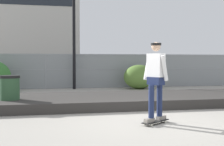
{
  "coord_description": "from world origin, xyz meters",
  "views": [
    {
      "loc": [
        -2.24,
        -6.29,
        1.45
      ],
      "look_at": [
        -0.23,
        3.91,
        1.02
      ],
      "focal_mm": 45.18,
      "sensor_mm": 36.0,
      "label": 1
    }
  ],
  "objects": [
    {
      "name": "street_lamp",
      "position": [
        -1.35,
        8.51,
        4.27
      ],
      "size": [
        0.44,
        0.44,
        6.87
      ],
      "color": "black",
      "rests_on": "ground_plane"
    },
    {
      "name": "parked_car_far",
      "position": [
        9.47,
        12.62,
        0.84
      ],
      "size": [
        4.43,
        2.01,
        1.66
      ],
      "color": "#474C54",
      "rests_on": "ground_plane"
    },
    {
      "name": "ground_plane",
      "position": [
        0.0,
        0.0,
        0.0
      ],
      "size": [
        120.0,
        120.0,
        0.0
      ],
      "primitive_type": "plane",
      "color": "#9E998E"
    },
    {
      "name": "library_building",
      "position": [
        -9.51,
        41.41,
        8.34
      ],
      "size": [
        20.95,
        15.66,
        16.67
      ],
      "color": "#B2AFA8",
      "rests_on": "ground_plane"
    },
    {
      "name": "parked_car_mid",
      "position": [
        3.22,
        12.14,
        0.84
      ],
      "size": [
        4.43,
        2.0,
        1.66
      ],
      "color": "black",
      "rests_on": "ground_plane"
    },
    {
      "name": "parked_car_near",
      "position": [
        -2.25,
        12.38,
        0.84
      ],
      "size": [
        4.49,
        2.13,
        1.66
      ],
      "color": "maroon",
      "rests_on": "ground_plane"
    },
    {
      "name": "trash_bin",
      "position": [
        -3.62,
        2.52,
        0.52
      ],
      "size": [
        0.59,
        0.59,
        1.03
      ],
      "color": "#2D5133",
      "rests_on": "ground_plane"
    },
    {
      "name": "shrub_center",
      "position": [
        2.02,
        7.97,
        0.63
      ],
      "size": [
        1.64,
        1.34,
        1.27
      ],
      "color": "#567A33",
      "rests_on": "ground_plane"
    },
    {
      "name": "gravel_berm",
      "position": [
        0.0,
        2.96,
        0.15
      ],
      "size": [
        12.03,
        2.97,
        0.3
      ],
      "primitive_type": "cube",
      "color": "#33302D",
      "rests_on": "ground_plane"
    },
    {
      "name": "chain_fence",
      "position": [
        0.0,
        8.97,
        0.93
      ],
      "size": [
        17.06,
        0.06,
        1.85
      ],
      "color": "gray",
      "rests_on": "ground_plane"
    },
    {
      "name": "skateboard",
      "position": [
        -0.0,
        -0.14,
        0.06
      ],
      "size": [
        0.78,
        0.6,
        0.07
      ],
      "color": "black",
      "rests_on": "ground_plane"
    },
    {
      "name": "skater",
      "position": [
        -0.0,
        -0.14,
        1.11
      ],
      "size": [
        0.66,
        0.61,
        1.82
      ],
      "color": "gray",
      "rests_on": "skateboard"
    }
  ]
}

